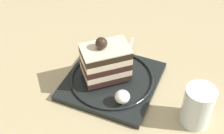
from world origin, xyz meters
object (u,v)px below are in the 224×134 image
dessert_plate (112,80)px  whipped_cream_dollop (122,97)px  drink_glass_far (197,108)px  cake_slice (106,62)px  fork (129,53)px

dessert_plate → whipped_cream_dollop: (-0.05, 0.05, 0.02)m
dessert_plate → drink_glass_far: size_ratio=2.36×
cake_slice → drink_glass_far: (-0.21, 0.02, -0.02)m
cake_slice → whipped_cream_dollop: 0.09m
dessert_plate → fork: bearing=-90.5°
whipped_cream_dollop → fork: bearing=-71.0°
whipped_cream_dollop → drink_glass_far: size_ratio=0.36×
cake_slice → fork: size_ratio=1.00×
cake_slice → whipped_cream_dollop: (-0.06, 0.05, -0.03)m
whipped_cream_dollop → dessert_plate: bearing=-47.1°
whipped_cream_dollop → fork: whipped_cream_dollop is taller
dessert_plate → cake_slice: size_ratio=1.79×
cake_slice → fork: cake_slice is taller
cake_slice → whipped_cream_dollop: size_ratio=3.72×
whipped_cream_dollop → cake_slice: bearing=-38.5°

